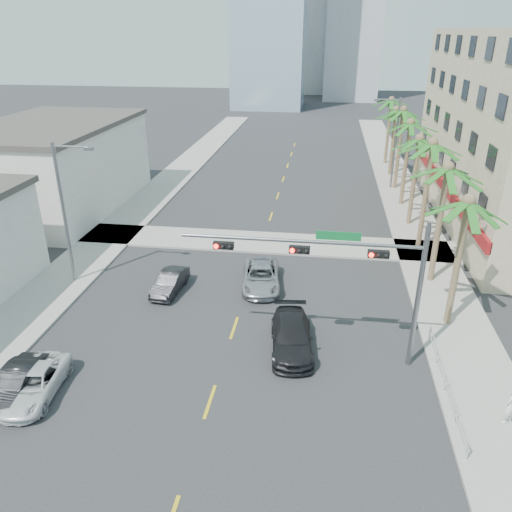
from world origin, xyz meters
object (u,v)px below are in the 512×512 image
(car_lane_center, at_px, (261,277))
(pedestrian, at_px, (510,406))
(car_parked_mid, at_px, (16,382))
(car_lane_right, at_px, (292,336))
(car_parked_far, at_px, (34,384))
(traffic_signal_mast, at_px, (349,267))
(car_lane_left, at_px, (170,282))

(car_lane_center, height_order, pedestrian, pedestrian)
(car_parked_mid, distance_m, car_lane_right, 12.95)
(car_parked_mid, xyz_separation_m, car_lane_center, (9.45, 11.70, 0.06))
(car_lane_center, distance_m, pedestrian, 15.80)
(car_parked_far, bearing_deg, car_lane_center, 48.38)
(car_lane_right, bearing_deg, car_lane_center, 103.69)
(car_lane_center, distance_m, car_lane_right, 6.95)
(traffic_signal_mast, xyz_separation_m, pedestrian, (6.67, -3.61, -4.09))
(car_lane_right, height_order, pedestrian, pedestrian)
(car_lane_center, xyz_separation_m, pedestrian, (11.63, -10.69, 0.28))
(car_lane_left, relative_size, car_lane_center, 0.76)
(pedestrian, bearing_deg, car_lane_right, -62.66)
(car_parked_mid, height_order, car_lane_left, car_parked_mid)
(traffic_signal_mast, bearing_deg, car_parked_mid, -162.22)
(traffic_signal_mast, relative_size, car_parked_mid, 2.90)
(traffic_signal_mast, relative_size, pedestrian, 6.79)
(traffic_signal_mast, distance_m, car_lane_right, 5.05)
(car_lane_center, bearing_deg, pedestrian, -49.33)
(car_parked_far, relative_size, car_lane_right, 0.87)
(car_lane_left, xyz_separation_m, car_lane_center, (5.52, 1.43, 0.07))
(car_lane_left, bearing_deg, car_lane_center, 19.18)
(traffic_signal_mast, distance_m, car_lane_left, 12.70)
(traffic_signal_mast, distance_m, car_parked_far, 15.01)
(car_lane_right, bearing_deg, car_parked_far, -161.67)
(car_parked_mid, distance_m, car_lane_center, 15.04)
(car_parked_mid, height_order, car_lane_center, car_lane_center)
(car_lane_right, xyz_separation_m, pedestrian, (9.21, -4.17, 0.23))
(car_parked_far, height_order, car_lane_left, car_lane_left)
(car_parked_mid, relative_size, car_parked_far, 0.87)
(traffic_signal_mast, distance_m, car_parked_mid, 15.76)
(car_parked_mid, bearing_deg, car_lane_center, 47.62)
(car_parked_far, height_order, car_lane_center, car_lane_center)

